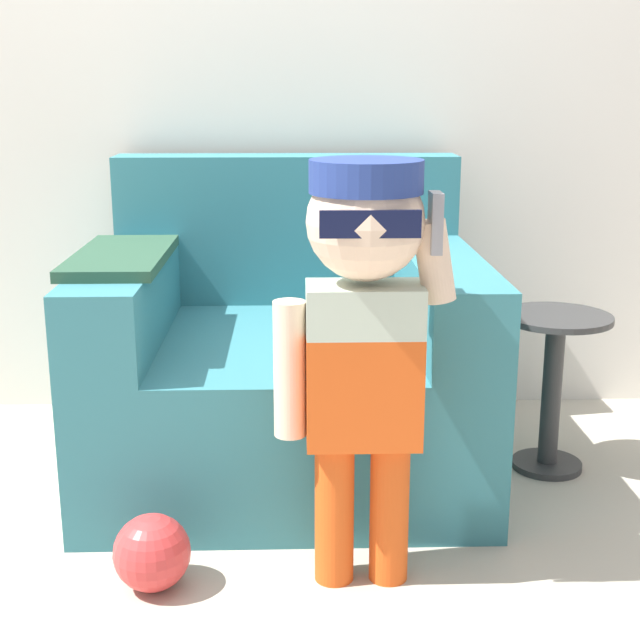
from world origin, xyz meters
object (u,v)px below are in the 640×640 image
at_px(person_child, 363,311).
at_px(side_table, 553,377).
at_px(toy_ball, 152,553).
at_px(armchair, 287,361).

bearing_deg(person_child, side_table, 44.83).
bearing_deg(person_child, toy_ball, -176.68).
distance_m(armchair, person_child, 0.79).
height_order(side_table, toy_ball, side_table).
distance_m(person_child, toy_ball, 0.75).
bearing_deg(toy_ball, side_table, 30.23).
height_order(armchair, side_table, armchair).
height_order(person_child, side_table, person_child).
height_order(person_child, toy_ball, person_child).
distance_m(person_child, side_table, 0.95).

